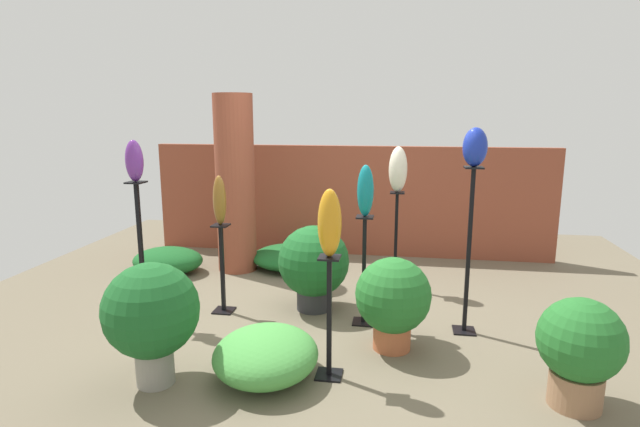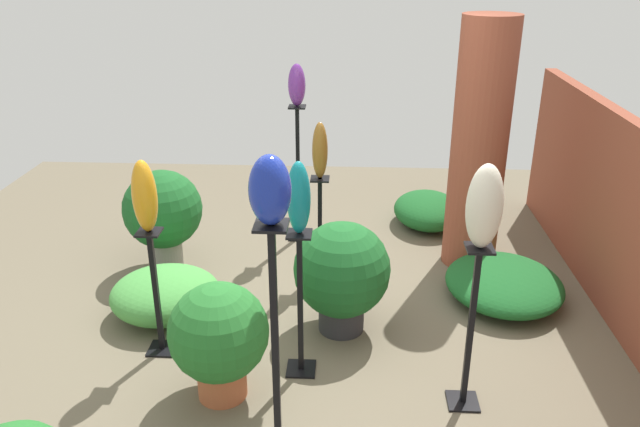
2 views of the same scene
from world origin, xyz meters
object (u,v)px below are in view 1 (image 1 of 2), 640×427
object	(u,v)px
potted_plant_mid_left	(580,347)
potted_plant_mid_right	(393,298)
art_vase_cobalt	(475,147)
potted_plant_near_pillar	(314,263)
potted_plant_back_center	(151,313)
pedestal_cobalt	(468,258)
pedestal_violet	(141,256)
art_vase_bronze	(220,200)
pedestal_bronze	(223,273)
pedestal_amber	(329,323)
art_vase_teal	(365,191)
art_vase_amber	(330,223)
art_vase_ivory	(398,169)
brick_pillar	(235,184)
pedestal_ivory	(396,244)
pedestal_teal	(364,275)
art_vase_violet	(134,161)

from	to	relation	value
potted_plant_mid_left	potted_plant_mid_right	world-z (taller)	potted_plant_mid_right
art_vase_cobalt	potted_plant_near_pillar	world-z (taller)	art_vase_cobalt
art_vase_cobalt	potted_plant_back_center	bearing A→B (deg)	-151.55
pedestal_cobalt	potted_plant_mid_left	bearing A→B (deg)	-61.27
pedestal_violet	art_vase_bronze	size ratio (longest dim) A/B	2.77
pedestal_bronze	potted_plant_back_center	xyz separation A→B (m)	(-0.03, -1.40, 0.14)
potted_plant_mid_left	potted_plant_back_center	distance (m)	3.00
pedestal_bronze	pedestal_amber	world-z (taller)	pedestal_amber
art_vase_cobalt	potted_plant_mid_right	size ratio (longest dim) A/B	0.42
art_vase_teal	potted_plant_near_pillar	distance (m)	1.00
pedestal_bronze	art_vase_amber	xyz separation A→B (m)	(1.24, -1.09, 0.80)
pedestal_violet	art_vase_teal	distance (m)	2.26
art_vase_bronze	art_vase_ivory	xyz separation A→B (m)	(1.71, 1.01, 0.22)
pedestal_cobalt	art_vase_teal	bearing A→B (deg)	177.16
art_vase_bronze	potted_plant_mid_left	distance (m)	3.29
potted_plant_mid_left	potted_plant_mid_right	distance (m)	1.43
brick_pillar	potted_plant_near_pillar	size ratio (longest dim) A/B	2.54
brick_pillar	pedestal_ivory	size ratio (longest dim) A/B	1.99
pedestal_ivory	pedestal_teal	bearing A→B (deg)	-104.84
pedestal_amber	art_vase_violet	distance (m)	2.41
art_vase_violet	potted_plant_mid_right	world-z (taller)	art_vase_violet
pedestal_amber	art_vase_teal	size ratio (longest dim) A/B	2.00
art_vase_amber	art_vase_cobalt	distance (m)	1.57
brick_pillar	potted_plant_mid_right	size ratio (longest dim) A/B	2.77
pedestal_ivory	potted_plant_near_pillar	distance (m)	1.14
pedestal_amber	potted_plant_back_center	xyz separation A→B (m)	(-1.27, -0.31, 0.12)
pedestal_amber	potted_plant_mid_left	size ratio (longest dim) A/B	1.23
art_vase_bronze	art_vase_teal	distance (m)	1.43
pedestal_cobalt	potted_plant_back_center	size ratio (longest dim) A/B	1.65
pedestal_bronze	pedestal_cobalt	distance (m)	2.38
pedestal_cobalt	potted_plant_back_center	world-z (taller)	pedestal_cobalt
brick_pillar	art_vase_ivory	world-z (taller)	brick_pillar
pedestal_amber	art_vase_bronze	world-z (taller)	art_vase_bronze
pedestal_ivory	potted_plant_near_pillar	bearing A→B (deg)	-135.34
art_vase_ivory	potted_plant_mid_right	bearing A→B (deg)	-90.06
brick_pillar	pedestal_amber	distance (m)	2.99
pedestal_amber	brick_pillar	bearing A→B (deg)	122.11
art_vase_amber	pedestal_amber	bearing A→B (deg)	97.13
brick_pillar	art_vase_bronze	bearing A→B (deg)	-77.48
pedestal_cobalt	pedestal_amber	bearing A→B (deg)	-138.71
art_vase_ivory	potted_plant_near_pillar	bearing A→B (deg)	-135.34
art_vase_cobalt	art_vase_bronze	bearing A→B (deg)	177.49
pedestal_bronze	art_vase_ivory	xyz separation A→B (m)	(1.71, 1.01, 0.96)
art_vase_teal	art_vase_violet	bearing A→B (deg)	-174.84
pedestal_bronze	potted_plant_mid_left	world-z (taller)	pedestal_bronze
pedestal_teal	potted_plant_back_center	size ratio (longest dim) A/B	1.13
brick_pillar	art_vase_amber	size ratio (longest dim) A/B	4.42
art_vase_violet	potted_plant_mid_left	world-z (taller)	art_vase_violet
pedestal_amber	potted_plant_mid_right	distance (m)	0.71
art_vase_bronze	art_vase_ivory	distance (m)	2.00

